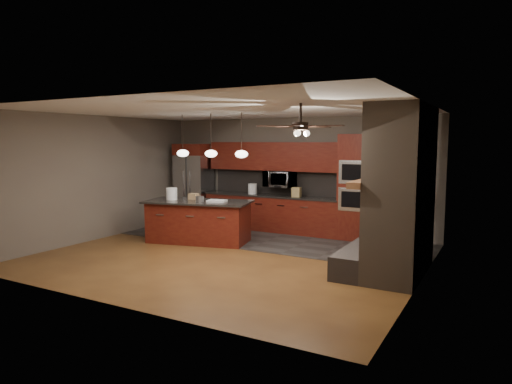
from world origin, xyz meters
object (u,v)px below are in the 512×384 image
Objects in this scene: microwave at (280,179)px; kitchen_island at (199,221)px; refrigerator at (195,184)px; paint_can at (200,199)px; paint_tray at (217,201)px; oven_tower at (358,187)px; counter_bucket at (252,189)px; white_bucket at (172,194)px; cardboard_box at (194,196)px; counter_box at (297,192)px.

microwave is 0.29× the size of kitchen_island.
microwave is 2.51m from refrigerator.
paint_can is 0.45× the size of paint_tray.
oven_tower reaches higher than kitchen_island.
paint_can is 0.70× the size of counter_bucket.
oven_tower is 3.53m from paint_can.
microwave reaches higher than paint_tray.
white_bucket is (0.84, -1.99, -0.02)m from refrigerator.
white_bucket is 0.76m from paint_can.
white_bucket reaches higher than paint_can.
microwave is at bearing 3.01° from refrigerator.
oven_tower is at bearing -0.16° from counter_bucket.
counter_bucket is at bearing 2.65° from refrigerator.
kitchen_island is 11.95× the size of cardboard_box.
refrigerator is (-4.47, -0.07, -0.12)m from oven_tower.
white_bucket is at bearing -128.01° from microwave.
paint_can is (-0.89, -2.10, -0.32)m from microwave.
white_bucket is 0.67× the size of paint_tray.
cardboard_box is at bearing 134.59° from kitchen_island.
paint_tray is at bearing -42.98° from refrigerator.
white_bucket reaches higher than kitchen_island.
oven_tower is 0.96× the size of kitchen_island.
microwave is 3.25× the size of counter_box.
oven_tower is at bearing -1.66° from microwave.
paint_tray is 1.56× the size of counter_bucket.
paint_tray is (0.46, 0.05, 0.48)m from kitchen_island.
paint_can is at bearing -165.62° from paint_tray.
oven_tower reaches higher than paint_tray.
kitchen_island is 13.79× the size of paint_can.
refrigerator is 2.99m from counter_box.
oven_tower is 4.47m from refrigerator.
white_bucket is at bearing -67.04° from refrigerator.
refrigerator reaches higher than paint_can.
refrigerator is at bearing 176.29° from counter_box.
oven_tower reaches higher than white_bucket.
paint_can is at bearing -94.15° from counter_bucket.
refrigerator is 2.44m from kitchen_island.
paint_can is 0.80× the size of counter_box.
cardboard_box is at bearing -139.60° from counter_box.
oven_tower is 8.96× the size of white_bucket.
oven_tower is 1.98m from microwave.
white_bucket reaches higher than paint_tray.
refrigerator reaches higher than counter_box.
kitchen_island is (-3.00, -1.92, -0.73)m from oven_tower.
white_bucket is (-1.65, -2.12, -0.25)m from microwave.
kitchen_island is 9.70× the size of counter_bucket.
cardboard_box is (-1.26, -1.84, -0.31)m from microwave.
paint_can reaches higher than kitchen_island.
refrigerator reaches higher than counter_bucket.
counter_box is (1.39, 2.00, 0.03)m from paint_can.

